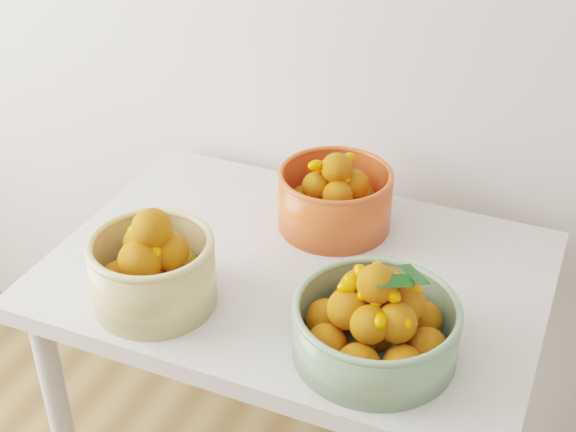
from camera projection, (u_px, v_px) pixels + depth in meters
name	position (u px, v px, depth m)	size (l,w,h in m)	color
table	(297.00, 303.00, 1.70)	(1.00, 0.70, 0.75)	silver
bowl_cream	(152.00, 269.00, 1.51)	(0.24, 0.24, 0.21)	#D0BB75
bowl_green	(375.00, 324.00, 1.40)	(0.36, 0.36, 0.19)	gray
bowl_orange	(335.00, 197.00, 1.74)	(0.33, 0.33, 0.18)	#E7451D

